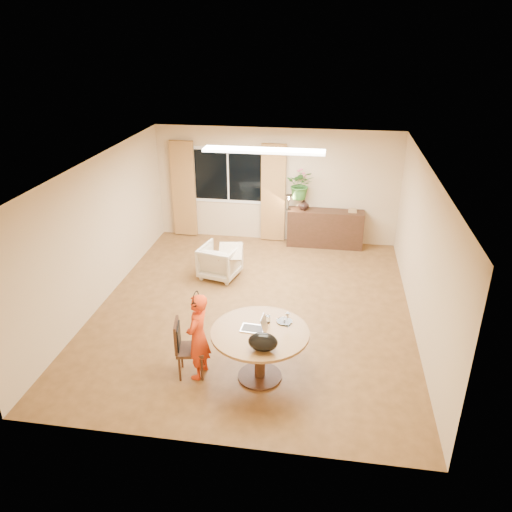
{
  "coord_description": "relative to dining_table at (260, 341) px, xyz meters",
  "views": [
    {
      "loc": [
        1.23,
        -7.63,
        4.6
      ],
      "look_at": [
        0.08,
        -0.2,
        1.12
      ],
      "focal_mm": 35.0,
      "sensor_mm": 36.0,
      "label": 1
    }
  ],
  "objects": [
    {
      "name": "curtain_right",
      "position": [
        -0.45,
        5.06,
        0.53
      ],
      "size": [
        0.55,
        0.08,
        2.25
      ],
      "primitive_type": "cube",
      "color": "olive",
      "rests_on": "wall_back"
    },
    {
      "name": "dining_chair",
      "position": [
        -0.98,
        -0.07,
        -0.17
      ],
      "size": [
        0.49,
        0.46,
        0.88
      ],
      "primitive_type": null,
      "rotation": [
        0.0,
        0.0,
        0.2
      ],
      "color": "#311F10",
      "rests_on": "floor"
    },
    {
      "name": "desk_lamp",
      "position": [
        -0.07,
        4.86,
        0.41
      ],
      "size": [
        0.18,
        0.18,
        0.36
      ],
      "primitive_type": null,
      "rotation": [
        0.0,
        0.0,
        0.21
      ],
      "color": "black",
      "rests_on": "sideboard"
    },
    {
      "name": "vase",
      "position": [
        0.26,
        4.91,
        0.36
      ],
      "size": [
        0.24,
        0.24,
        0.25
      ],
      "primitive_type": "imported",
      "rotation": [
        0.0,
        0.0,
        0.0
      ],
      "color": "black",
      "rests_on": "sideboard"
    },
    {
      "name": "wall_right",
      "position": [
        2.35,
        1.9,
        0.69
      ],
      "size": [
        0.0,
        6.5,
        6.5
      ],
      "primitive_type": "plane",
      "rotation": [
        1.57,
        0.0,
        -1.57
      ],
      "color": "#CEB086",
      "rests_on": "floor"
    },
    {
      "name": "armchair",
      "position": [
        -1.25,
        3.03,
        -0.28
      ],
      "size": [
        0.86,
        0.88,
        0.67
      ],
      "primitive_type": "imported",
      "rotation": [
        0.0,
        0.0,
        2.92
      ],
      "color": "beige",
      "rests_on": "floor"
    },
    {
      "name": "handbag",
      "position": [
        0.1,
        -0.44,
        0.3
      ],
      "size": [
        0.43,
        0.32,
        0.26
      ],
      "primitive_type": null,
      "rotation": [
        0.0,
        0.0,
        -0.26
      ],
      "color": "black",
      "rests_on": "dining_table"
    },
    {
      "name": "ceiling",
      "position": [
        -0.4,
        1.9,
        1.99
      ],
      "size": [
        6.5,
        6.5,
        0.0
      ],
      "primitive_type": "plane",
      "rotation": [
        3.14,
        0.0,
        0.0
      ],
      "color": "white",
      "rests_on": "wall_back"
    },
    {
      "name": "book_stack",
      "position": [
        1.35,
        4.91,
        0.27
      ],
      "size": [
        0.2,
        0.16,
        0.08
      ],
      "primitive_type": null,
      "rotation": [
        0.0,
        0.0,
        -0.15
      ],
      "color": "#99744E",
      "rests_on": "sideboard"
    },
    {
      "name": "floor",
      "position": [
        -0.4,
        1.9,
        -0.61
      ],
      "size": [
        6.5,
        6.5,
        0.0
      ],
      "primitive_type": "plane",
      "color": "brown",
      "rests_on": "ground"
    },
    {
      "name": "bouquet",
      "position": [
        0.18,
        4.91,
        0.81
      ],
      "size": [
        0.61,
        0.53,
        0.66
      ],
      "primitive_type": "imported",
      "rotation": [
        0.0,
        0.0,
        -0.03
      ],
      "color": "#335D23",
      "rests_on": "vase"
    },
    {
      "name": "window",
      "position": [
        -1.5,
        5.13,
        0.89
      ],
      "size": [
        1.7,
        0.03,
        1.3
      ],
      "color": "white",
      "rests_on": "wall_back"
    },
    {
      "name": "wall_back",
      "position": [
        -0.4,
        5.15,
        0.69
      ],
      "size": [
        5.5,
        0.0,
        5.5
      ],
      "primitive_type": "plane",
      "rotation": [
        1.57,
        0.0,
        0.0
      ],
      "color": "#CEB086",
      "rests_on": "floor"
    },
    {
      "name": "wall_left",
      "position": [
        -3.15,
        1.9,
        0.69
      ],
      "size": [
        0.0,
        6.5,
        6.5
      ],
      "primitive_type": "plane",
      "rotation": [
        1.57,
        0.0,
        1.57
      ],
      "color": "#CEB086",
      "rests_on": "floor"
    },
    {
      "name": "laptop",
      "position": [
        -0.11,
        0.04,
        0.28
      ],
      "size": [
        0.36,
        0.25,
        0.23
      ],
      "primitive_type": null,
      "rotation": [
        0.0,
        0.0,
        -0.06
      ],
      "color": "#B7B7BC",
      "rests_on": "dining_table"
    },
    {
      "name": "throw",
      "position": [
        -1.02,
        2.95,
        0.07
      ],
      "size": [
        0.53,
        0.61,
        0.03
      ],
      "primitive_type": null,
      "rotation": [
        0.0,
        0.0,
        0.15
      ],
      "color": "beige",
      "rests_on": "armchair"
    },
    {
      "name": "sideboard",
      "position": [
        0.77,
        4.91,
        -0.19
      ],
      "size": [
        1.7,
        0.41,
        0.85
      ],
      "primitive_type": "cube",
      "color": "#311F10",
      "rests_on": "floor"
    },
    {
      "name": "wine_glass",
      "position": [
        0.36,
        0.2,
        0.27
      ],
      "size": [
        0.07,
        0.07,
        0.21
      ],
      "primitive_type": null,
      "rotation": [
        0.0,
        0.0,
        -0.04
      ],
      "color": "white",
      "rests_on": "dining_table"
    },
    {
      "name": "tumbler",
      "position": [
        0.07,
        0.24,
        0.22
      ],
      "size": [
        0.08,
        0.08,
        0.11
      ],
      "primitive_type": null,
      "rotation": [
        0.0,
        0.0,
        -0.14
      ],
      "color": "white",
      "rests_on": "dining_table"
    },
    {
      "name": "curtain_left",
      "position": [
        -2.55,
        5.06,
        0.53
      ],
      "size": [
        0.55,
        0.08,
        2.25
      ],
      "primitive_type": "cube",
      "color": "olive",
      "rests_on": "wall_back"
    },
    {
      "name": "pot_lid",
      "position": [
        0.31,
        0.29,
        0.18
      ],
      "size": [
        0.27,
        0.27,
        0.04
      ],
      "primitive_type": null,
      "rotation": [
        0.0,
        0.0,
        0.23
      ],
      "color": "white",
      "rests_on": "dining_table"
    },
    {
      "name": "ceiling_panel",
      "position": [
        -0.4,
        3.1,
        1.95
      ],
      "size": [
        2.2,
        0.35,
        0.05
      ],
      "primitive_type": "cube",
      "color": "white",
      "rests_on": "ceiling"
    },
    {
      "name": "dining_table",
      "position": [
        0.0,
        0.0,
        0.0
      ],
      "size": [
        1.37,
        1.37,
        0.78
      ],
      "color": "brown",
      "rests_on": "floor"
    },
    {
      "name": "child",
      "position": [
        -0.86,
        -0.07,
        0.04
      ],
      "size": [
        0.52,
        0.38,
        1.31
      ],
      "primitive_type": "imported",
      "rotation": [
        0.0,
        0.0,
        -1.72
      ],
      "color": "red",
      "rests_on": "floor"
    }
  ]
}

